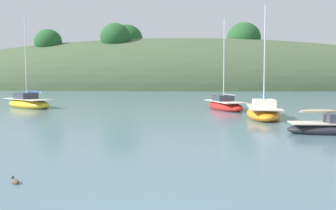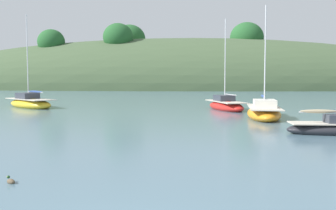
% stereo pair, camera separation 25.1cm
% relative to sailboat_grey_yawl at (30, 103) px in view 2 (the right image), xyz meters
% --- Properties ---
extents(far_shoreline_hill, '(150.00, 36.00, 29.74)m').
position_rel_sailboat_grey_yawl_xyz_m(far_shoreline_hill, '(14.52, 62.15, -0.30)').
color(far_shoreline_hill, '#425638').
rests_on(far_shoreline_hill, ground).
extents(sailboat_grey_yawl, '(7.06, 6.75, 9.56)m').
position_rel_sailboat_grey_yawl_xyz_m(sailboat_grey_yawl, '(0.00, 0.00, 0.00)').
color(sailboat_grey_yawl, gold).
rests_on(sailboat_grey_yawl, ground).
extents(sailboat_blue_center, '(3.14, 7.29, 8.57)m').
position_rel_sailboat_grey_yawl_xyz_m(sailboat_blue_center, '(21.64, -9.15, -0.01)').
color(sailboat_blue_center, orange).
rests_on(sailboat_blue_center, ground).
extents(sailboat_teal_outer, '(3.96, 7.01, 8.74)m').
position_rel_sailboat_grey_yawl_xyz_m(sailboat_teal_outer, '(19.51, -1.73, -0.04)').
color(sailboat_teal_outer, red).
rests_on(sailboat_teal_outer, ground).
extents(sailboat_navy_dinghy, '(4.99, 1.72, 6.19)m').
position_rel_sailboat_grey_yawl_xyz_m(sailboat_navy_dinghy, '(23.84, -17.25, -0.11)').
color(sailboat_navy_dinghy, '#232328').
rests_on(sailboat_navy_dinghy, ground).
extents(duck_lone_left, '(0.38, 0.35, 0.24)m').
position_rel_sailboat_grey_yawl_xyz_m(duck_lone_left, '(10.79, -27.79, -0.39)').
color(duck_lone_left, brown).
rests_on(duck_lone_left, ground).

